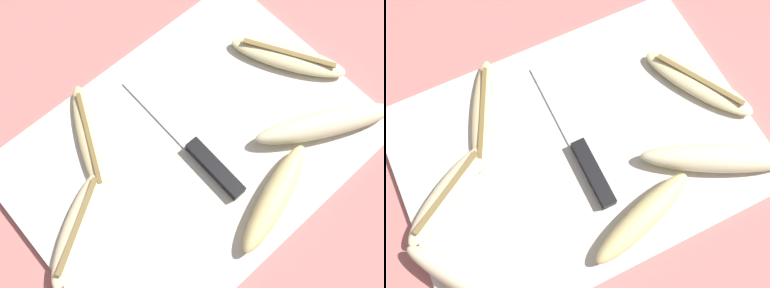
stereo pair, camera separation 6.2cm
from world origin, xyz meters
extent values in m
plane|color=#B76B66|center=(0.00, 0.00, 0.00)|extent=(4.00, 4.00, 0.00)
cube|color=beige|center=(0.00, 0.00, 0.01)|extent=(0.49, 0.36, 0.01)
cube|color=black|center=(0.00, -0.05, 0.02)|extent=(0.02, 0.10, 0.02)
cube|color=#B7BABF|center=(0.00, 0.07, 0.01)|extent=(0.02, 0.14, 0.00)
ellipsoid|color=beige|center=(0.16, -0.10, 0.03)|extent=(0.20, 0.13, 0.04)
ellipsoid|color=beige|center=(0.20, 0.01, 0.02)|extent=(0.13, 0.17, 0.02)
cube|color=olive|center=(0.20, 0.01, 0.03)|extent=(0.08, 0.13, 0.00)
ellipsoid|color=beige|center=(-0.19, 0.01, 0.02)|extent=(0.16, 0.12, 0.02)
cube|color=olive|center=(-0.19, 0.01, 0.03)|extent=(0.11, 0.08, 0.00)
ellipsoid|color=#EDD689|center=(0.03, -0.13, 0.03)|extent=(0.17, 0.08, 0.04)
ellipsoid|color=beige|center=(-0.10, 0.10, 0.02)|extent=(0.10, 0.17, 0.02)
cube|color=brown|center=(-0.10, 0.10, 0.03)|extent=(0.06, 0.13, 0.00)
camera|label=1|loc=(-0.15, -0.17, 0.60)|focal=42.00mm
camera|label=2|loc=(-0.10, -0.20, 0.60)|focal=42.00mm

